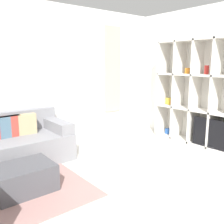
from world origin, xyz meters
name	(u,v)px	position (x,y,z in m)	size (l,w,h in m)	color
wall_back	(43,76)	(0.00, 3.36, 1.36)	(6.53, 0.11, 2.70)	white
wall_right	(205,76)	(2.70, 1.66, 1.35)	(0.07, 4.53, 2.70)	white
shelving_unit	(206,94)	(2.49, 1.48, 1.00)	(0.41, 2.14, 2.06)	silver
couch_main	(12,145)	(-0.80, 2.85, 0.31)	(1.77, 0.93, 0.80)	gray
ottoman	(24,178)	(-0.99, 1.83, 0.17)	(0.72, 0.56, 0.35)	#47474C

